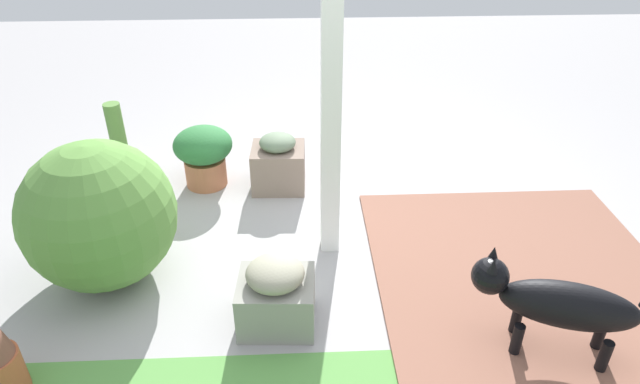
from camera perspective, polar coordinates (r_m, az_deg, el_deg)
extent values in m
plane|color=#A6A2A3|center=(3.76, 3.28, -4.82)|extent=(12.00, 12.00, 0.00)
cube|color=#8C5A48|center=(3.50, 21.43, -10.46)|extent=(1.80, 2.40, 0.02)
cube|color=white|center=(3.14, 1.17, 10.95)|extent=(0.11, 0.11, 2.25)
cube|color=gray|center=(4.27, -4.30, 2.54)|extent=(0.41, 0.37, 0.34)
ellipsoid|color=slate|center=(4.17, -4.42, 5.14)|extent=(0.28, 0.28, 0.12)
cube|color=gray|center=(3.07, -4.50, -11.28)|extent=(0.43, 0.37, 0.29)
ellipsoid|color=gray|center=(2.93, -4.67, -8.38)|extent=(0.31, 0.31, 0.14)
sphere|color=#588B3C|center=(3.44, -21.88, -2.27)|extent=(0.89, 0.89, 0.89)
cylinder|color=#C07145|center=(4.63, -19.51, 1.98)|extent=(0.23, 0.23, 0.17)
cylinder|color=#58853D|center=(4.49, -20.24, 5.66)|extent=(0.12, 0.12, 0.49)
cylinder|color=#AD5733|center=(3.14, -30.22, -16.00)|extent=(0.23, 0.23, 0.24)
cylinder|color=#B26946|center=(4.41, -11.70, 2.09)|extent=(0.32, 0.32, 0.22)
ellipsoid|color=#2D7137|center=(4.30, -12.03, 4.80)|extent=(0.45, 0.45, 0.27)
ellipsoid|color=black|center=(3.04, 24.30, -10.63)|extent=(0.70, 0.42, 0.24)
sphere|color=black|center=(2.92, 17.19, -8.29)|extent=(0.19, 0.19, 0.19)
cone|color=black|center=(2.82, 17.50, -7.29)|extent=(0.06, 0.06, 0.08)
cone|color=black|center=(2.90, 17.53, -6.05)|extent=(0.06, 0.06, 0.08)
cylinder|color=black|center=(3.09, 19.68, -14.23)|extent=(0.06, 0.06, 0.20)
cylinder|color=black|center=(3.21, 19.62, -12.29)|extent=(0.06, 0.06, 0.20)
cylinder|color=black|center=(3.18, 27.30, -14.94)|extent=(0.06, 0.06, 0.20)
cylinder|color=black|center=(3.29, 26.92, -13.03)|extent=(0.06, 0.06, 0.20)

